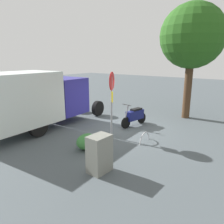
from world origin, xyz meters
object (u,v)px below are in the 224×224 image
object	(u,v)px
box_truck_near	(34,98)
stop_sign	(112,95)
motorcycle	(135,116)
utility_cabinet	(99,154)
bike_rack_hoop	(144,142)
street_tree	(192,37)

from	to	relation	value
box_truck_near	stop_sign	bearing A→B (deg)	-73.17
motorcycle	utility_cabinet	xyz separation A→B (m)	(4.61, 1.57, 0.06)
motorcycle	bike_rack_hoop	xyz separation A→B (m)	(1.65, 1.50, -0.52)
stop_sign	utility_cabinet	xyz separation A→B (m)	(2.53, 1.46, -1.31)
box_truck_near	utility_cabinet	world-z (taller)	box_truck_near
box_truck_near	stop_sign	xyz separation A→B (m)	(-1.33, 3.64, 0.33)
stop_sign	street_tree	bearing A→B (deg)	164.22
street_tree	utility_cabinet	bearing A→B (deg)	-0.09
stop_sign	bike_rack_hoop	distance (m)	2.38
utility_cabinet	bike_rack_hoop	size ratio (longest dim) A/B	1.37
box_truck_near	street_tree	size ratio (longest dim) A/B	1.14
motorcycle	bike_rack_hoop	size ratio (longest dim) A/B	2.12
bike_rack_hoop	motorcycle	bearing A→B (deg)	-137.83
street_tree	utility_cabinet	xyz separation A→B (m)	(7.74, -0.01, -3.91)
box_truck_near	utility_cabinet	bearing A→B (deg)	-106.48
utility_cabinet	motorcycle	bearing A→B (deg)	-161.24
stop_sign	street_tree	world-z (taller)	street_tree
motorcycle	bike_rack_hoop	bearing A→B (deg)	51.25
box_truck_near	stop_sign	world-z (taller)	stop_sign
motorcycle	bike_rack_hoop	world-z (taller)	motorcycle
stop_sign	bike_rack_hoop	bearing A→B (deg)	107.12
street_tree	bike_rack_hoop	bearing A→B (deg)	-0.98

